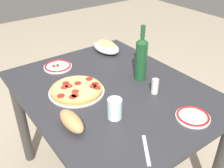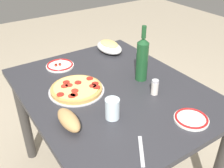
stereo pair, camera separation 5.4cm
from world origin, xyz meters
name	(u,v)px [view 1 (the left image)]	position (x,y,z in m)	size (l,w,h in m)	color
dining_table	(112,107)	(0.00, 0.00, 0.63)	(1.17, 0.94, 0.76)	#2D2D33
pepperoni_pizza	(77,90)	(0.09, 0.18, 0.77)	(0.31, 0.31, 0.03)	#B7B7BC
baked_pasta_dish	(106,47)	(0.43, -0.26, 0.80)	(0.24, 0.15, 0.08)	white
wine_bottle	(141,58)	(-0.01, -0.21, 0.89)	(0.07, 0.07, 0.33)	#194723
water_glass	(115,109)	(-0.22, 0.14, 0.81)	(0.07, 0.07, 0.10)	silver
side_plate_near	(58,66)	(0.42, 0.14, 0.76)	(0.18, 0.18, 0.02)	white
side_plate_far	(193,117)	(-0.45, -0.16, 0.76)	(0.17, 0.17, 0.02)	white
bread_loaf	(72,121)	(-0.16, 0.34, 0.79)	(0.18, 0.08, 0.07)	tan
spice_shaker	(155,86)	(-0.17, -0.16, 0.80)	(0.04, 0.04, 0.09)	silver
fork_right	(146,150)	(-0.47, 0.17, 0.76)	(0.17, 0.02, 0.01)	#B7B7BC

